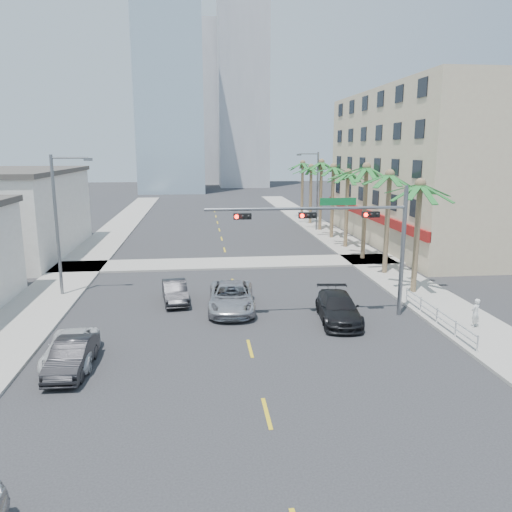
% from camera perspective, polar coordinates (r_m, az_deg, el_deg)
% --- Properties ---
extents(ground, '(260.00, 260.00, 0.00)m').
position_cam_1_polar(ground, '(20.59, 0.47, -14.80)').
color(ground, '#262628').
rests_on(ground, ground).
extents(sidewalk_right, '(4.00, 120.00, 0.15)m').
position_cam_1_polar(sidewalk_right, '(41.82, 13.62, -1.00)').
color(sidewalk_right, gray).
rests_on(sidewalk_right, ground).
extents(sidewalk_left, '(4.00, 120.00, 0.15)m').
position_cam_1_polar(sidewalk_left, '(40.52, -20.23, -1.83)').
color(sidewalk_left, gray).
rests_on(sidewalk_left, ground).
extents(sidewalk_cross, '(80.00, 4.00, 0.15)m').
position_cam_1_polar(sidewalk_cross, '(41.33, -3.20, -0.83)').
color(sidewalk_cross, gray).
rests_on(sidewalk_cross, ground).
extents(building_right, '(15.25, 28.00, 15.00)m').
position_cam_1_polar(building_right, '(53.99, 20.50, 9.43)').
color(building_right, '#CAB18E').
rests_on(building_right, ground).
extents(building_left_far, '(11.00, 18.00, 7.20)m').
position_cam_1_polar(building_left_far, '(49.67, -26.83, 4.21)').
color(building_left_far, beige).
rests_on(building_left_far, ground).
extents(tower_far_left, '(14.00, 14.00, 48.00)m').
position_cam_1_polar(tower_far_left, '(114.31, -9.85, 19.33)').
color(tower_far_left, '#99B2C6').
rests_on(tower_far_left, ground).
extents(tower_far_right, '(12.00, 12.00, 60.00)m').
position_cam_1_polar(tower_far_right, '(130.36, -1.53, 21.24)').
color(tower_far_right, '#ADADB2').
rests_on(tower_far_right, ground).
extents(tower_far_center, '(16.00, 16.00, 42.00)m').
position_cam_1_polar(tower_far_center, '(143.70, -7.03, 16.69)').
color(tower_far_center, '#ADADB2').
rests_on(tower_far_center, ground).
extents(traffic_signal_mast, '(11.12, 0.54, 7.20)m').
position_cam_1_polar(traffic_signal_mast, '(27.70, 10.45, 3.07)').
color(traffic_signal_mast, slate).
rests_on(traffic_signal_mast, ground).
extents(palm_tree_0, '(4.80, 4.80, 7.80)m').
position_cam_1_polar(palm_tree_0, '(33.31, 18.26, 7.66)').
color(palm_tree_0, brown).
rests_on(palm_tree_0, ground).
extents(palm_tree_1, '(4.80, 4.80, 8.16)m').
position_cam_1_polar(palm_tree_1, '(38.07, 15.04, 8.87)').
color(palm_tree_1, brown).
rests_on(palm_tree_1, ground).
extents(palm_tree_2, '(4.80, 4.80, 8.52)m').
position_cam_1_polar(palm_tree_2, '(42.93, 12.52, 9.78)').
color(palm_tree_2, brown).
rests_on(palm_tree_2, ground).
extents(palm_tree_3, '(4.80, 4.80, 7.80)m').
position_cam_1_polar(palm_tree_3, '(47.91, 10.47, 9.24)').
color(palm_tree_3, brown).
rests_on(palm_tree_3, ground).
extents(palm_tree_4, '(4.80, 4.80, 8.16)m').
position_cam_1_polar(palm_tree_4, '(52.89, 8.84, 9.93)').
color(palm_tree_4, brown).
rests_on(palm_tree_4, ground).
extents(palm_tree_5, '(4.80, 4.80, 8.52)m').
position_cam_1_polar(palm_tree_5, '(57.91, 7.49, 10.49)').
color(palm_tree_5, brown).
rests_on(palm_tree_5, ground).
extents(palm_tree_6, '(4.80, 4.80, 7.80)m').
position_cam_1_polar(palm_tree_6, '(63.00, 6.33, 10.01)').
color(palm_tree_6, brown).
rests_on(palm_tree_6, ground).
extents(palm_tree_7, '(4.80, 4.80, 8.16)m').
position_cam_1_polar(palm_tree_7, '(68.06, 5.36, 10.48)').
color(palm_tree_7, brown).
rests_on(palm_tree_7, ground).
extents(streetlight_left, '(2.55, 0.25, 9.00)m').
position_cam_1_polar(streetlight_left, '(33.66, -21.55, 4.00)').
color(streetlight_left, slate).
rests_on(streetlight_left, ground).
extents(streetlight_right, '(2.55, 0.25, 9.00)m').
position_cam_1_polar(streetlight_right, '(57.91, 6.83, 7.81)').
color(streetlight_right, slate).
rests_on(streetlight_right, ground).
extents(guardrail, '(0.08, 8.08, 1.00)m').
position_cam_1_polar(guardrail, '(28.60, 20.00, -6.24)').
color(guardrail, silver).
rests_on(guardrail, ground).
extents(car_parked_mid, '(1.55, 4.17, 1.36)m').
position_cam_1_polar(car_parked_mid, '(23.02, -20.32, -10.72)').
color(car_parked_mid, black).
rests_on(car_parked_mid, ground).
extents(car_parked_far, '(2.31, 4.58, 1.24)m').
position_cam_1_polar(car_parked_far, '(23.97, -20.42, -9.96)').
color(car_parked_far, silver).
rests_on(car_parked_far, ground).
extents(car_lane_left, '(1.92, 4.19, 1.33)m').
position_cam_1_polar(car_lane_left, '(31.37, -9.24, -4.05)').
color(car_lane_left, black).
rests_on(car_lane_left, ground).
extents(car_lane_center, '(2.95, 5.83, 1.58)m').
position_cam_1_polar(car_lane_center, '(29.50, -2.83, -4.70)').
color(car_lane_center, '#B0AFB4').
rests_on(car_lane_center, ground).
extents(car_lane_right, '(2.61, 5.34, 1.50)m').
position_cam_1_polar(car_lane_right, '(28.01, 9.38, -5.87)').
color(car_lane_right, black).
rests_on(car_lane_right, ground).
extents(pedestrian, '(0.67, 0.58, 1.55)m').
position_cam_1_polar(pedestrian, '(28.68, 23.79, -5.97)').
color(pedestrian, silver).
rests_on(pedestrian, sidewalk_right).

